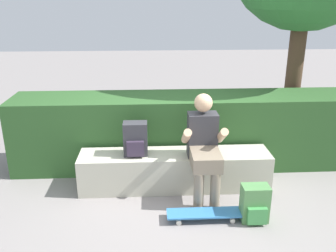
# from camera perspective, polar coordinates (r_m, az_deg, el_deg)

# --- Properties ---
(ground_plane) EXTENTS (24.00, 24.00, 0.00)m
(ground_plane) POSITION_cam_1_polar(r_m,az_deg,el_deg) (4.35, 1.30, -11.10)
(ground_plane) COLOR gray
(bench_main) EXTENTS (2.29, 0.46, 0.45)m
(bench_main) POSITION_cam_1_polar(r_m,az_deg,el_deg) (4.46, 1.07, -6.94)
(bench_main) COLOR #B6B49E
(bench_main) RESTS_ON ground
(person_skater) EXTENTS (0.49, 0.62, 1.20)m
(person_skater) POSITION_cam_1_polar(r_m,az_deg,el_deg) (4.12, 5.66, -2.89)
(person_skater) COLOR #333338
(person_skater) RESTS_ON ground
(skateboard_near_person) EXTENTS (0.80, 0.20, 0.09)m
(skateboard_near_person) POSITION_cam_1_polar(r_m,az_deg,el_deg) (3.94, 5.80, -13.51)
(skateboard_near_person) COLOR teal
(skateboard_near_person) RESTS_ON ground
(backpack_on_bench) EXTENTS (0.28, 0.23, 0.40)m
(backpack_on_bench) POSITION_cam_1_polar(r_m,az_deg,el_deg) (4.27, -5.13, -2.12)
(backpack_on_bench) COLOR #333338
(backpack_on_bench) RESTS_ON bench_main
(backpack_on_ground) EXTENTS (0.28, 0.23, 0.40)m
(backpack_on_ground) POSITION_cam_1_polar(r_m,az_deg,el_deg) (3.95, 13.48, -11.85)
(backpack_on_ground) COLOR #51894C
(backpack_on_ground) RESTS_ON ground
(hedge_row) EXTENTS (4.76, 0.74, 0.98)m
(hedge_row) POSITION_cam_1_polar(r_m,az_deg,el_deg) (4.98, 3.71, -0.70)
(hedge_row) COLOR #295125
(hedge_row) RESTS_ON ground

